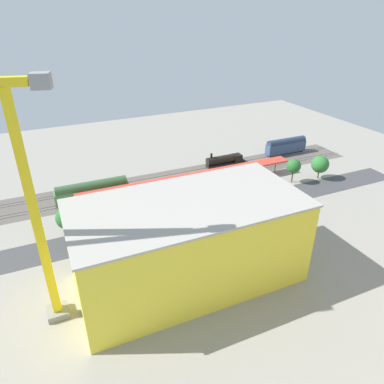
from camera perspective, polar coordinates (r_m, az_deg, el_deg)
ground_plane at (r=95.93m, az=4.26°, el=-2.23°), size 188.24×188.24×0.00m
rail_bed at (r=112.09m, az=-0.77°, el=2.47°), size 117.88×16.35×0.01m
street_asphalt at (r=93.96m, az=5.03°, el=-2.96°), size 117.79×11.05×0.01m
track_rails at (r=112.01m, az=-0.77°, el=2.55°), size 117.63×9.91×0.12m
platform_canopy_near at (r=102.85m, az=-0.05°, el=2.56°), size 66.47×5.58×4.35m
locomotive at (r=120.66m, az=5.51°, el=5.15°), size 14.29×3.01×5.09m
passenger_coach at (r=134.05m, az=15.00°, el=7.28°), size 16.11×3.16×5.99m
freight_coach_far at (r=100.55m, az=-15.87°, el=0.20°), size 20.03×3.45×5.95m
parked_car_0 at (r=97.73m, az=12.76°, el=-1.79°), size 4.46×1.89×1.71m
parked_car_1 at (r=93.68m, az=8.92°, el=-2.79°), size 4.12×1.90×1.65m
parked_car_2 at (r=89.79m, az=4.07°, el=-3.94°), size 4.78×2.20×1.64m
parked_car_3 at (r=86.76m, az=-0.23°, el=-5.05°), size 4.17×1.79×1.77m
parked_car_4 at (r=84.39m, az=-5.23°, el=-6.29°), size 4.41×1.92×1.58m
parked_car_5 at (r=81.99m, az=-10.86°, el=-7.84°), size 4.39×2.02×1.62m
construction_building at (r=67.05m, az=-0.56°, el=-8.22°), size 42.31×21.30×16.72m
construction_roof_slab at (r=62.43m, az=-0.60°, el=-1.84°), size 42.92×21.91×0.40m
tower_crane at (r=56.33m, az=-27.33°, el=-0.18°), size 28.63×9.05×40.59m
box_truck_0 at (r=84.47m, az=-4.56°, el=-5.51°), size 8.70×3.37×3.21m
street_tree_0 at (r=110.79m, az=16.18°, el=4.08°), size 4.32×4.32×7.60m
street_tree_1 at (r=87.68m, az=-10.03°, el=-2.56°), size 4.73×4.73×6.56m
street_tree_2 at (r=84.87m, az=-19.61°, el=-3.99°), size 5.16×5.16×8.01m
street_tree_3 at (r=116.39m, az=20.08°, el=4.24°), size 5.39×5.39×7.43m
street_tree_4 at (r=90.71m, az=-1.59°, el=-0.02°), size 4.90×4.90×8.03m
traffic_light at (r=82.25m, az=-2.74°, el=-3.94°), size 0.50×0.36×7.04m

